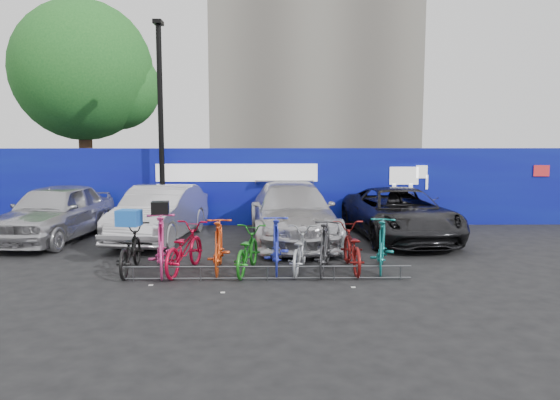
{
  "coord_description": "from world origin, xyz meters",
  "views": [
    {
      "loc": [
        0.09,
        -10.95,
        2.84
      ],
      "look_at": [
        0.28,
        2.0,
        1.27
      ],
      "focal_mm": 35.0,
      "sensor_mm": 36.0,
      "label": 1
    }
  ],
  "objects_px": {
    "tree": "(89,74)",
    "bike_7": "(325,247)",
    "bike_rack": "(267,273)",
    "bike_6": "(299,250)",
    "lamppost": "(161,119)",
    "car_1": "(160,213)",
    "bike_4": "(247,250)",
    "bike_2": "(184,248)",
    "bike_0": "(130,249)",
    "bike_1": "(161,244)",
    "bike_8": "(351,248)",
    "bike_3": "(219,246)",
    "bike_5": "(276,244)",
    "bike_9": "(382,245)",
    "car_2": "(292,212)",
    "car_3": "(399,214)",
    "car_0": "(55,212)"
  },
  "relations": [
    {
      "from": "car_3",
      "to": "bike_1",
      "type": "relative_size",
      "value": 2.43
    },
    {
      "from": "bike_9",
      "to": "car_2",
      "type": "bearing_deg",
      "value": -48.7
    },
    {
      "from": "lamppost",
      "to": "bike_1",
      "type": "distance_m",
      "value": 6.07
    },
    {
      "from": "car_3",
      "to": "bike_8",
      "type": "height_order",
      "value": "car_3"
    },
    {
      "from": "tree",
      "to": "bike_0",
      "type": "height_order",
      "value": "tree"
    },
    {
      "from": "tree",
      "to": "bike_4",
      "type": "distance_m",
      "value": 12.73
    },
    {
      "from": "car_0",
      "to": "bike_2",
      "type": "distance_m",
      "value": 5.31
    },
    {
      "from": "bike_2",
      "to": "bike_5",
      "type": "height_order",
      "value": "bike_5"
    },
    {
      "from": "lamppost",
      "to": "car_1",
      "type": "xyz_separation_m",
      "value": [
        0.27,
        -1.83,
        -2.54
      ]
    },
    {
      "from": "lamppost",
      "to": "bike_6",
      "type": "height_order",
      "value": "lamppost"
    },
    {
      "from": "bike_1",
      "to": "bike_2",
      "type": "height_order",
      "value": "bike_1"
    },
    {
      "from": "bike_2",
      "to": "bike_6",
      "type": "bearing_deg",
      "value": -166.59
    },
    {
      "from": "lamppost",
      "to": "car_1",
      "type": "height_order",
      "value": "lamppost"
    },
    {
      "from": "car_0",
      "to": "bike_6",
      "type": "height_order",
      "value": "car_0"
    },
    {
      "from": "bike_4",
      "to": "bike_5",
      "type": "height_order",
      "value": "bike_5"
    },
    {
      "from": "bike_1",
      "to": "bike_3",
      "type": "distance_m",
      "value": 1.17
    },
    {
      "from": "bike_5",
      "to": "car_2",
      "type": "bearing_deg",
      "value": -98.33
    },
    {
      "from": "car_2",
      "to": "bike_4",
      "type": "relative_size",
      "value": 2.96
    },
    {
      "from": "lamppost",
      "to": "car_1",
      "type": "distance_m",
      "value": 3.15
    },
    {
      "from": "bike_7",
      "to": "bike_9",
      "type": "bearing_deg",
      "value": -161.11
    },
    {
      "from": "lamppost",
      "to": "car_2",
      "type": "xyz_separation_m",
      "value": [
        3.83,
        -1.96,
        -2.51
      ]
    },
    {
      "from": "bike_1",
      "to": "bike_6",
      "type": "height_order",
      "value": "bike_1"
    },
    {
      "from": "tree",
      "to": "car_1",
      "type": "xyz_separation_m",
      "value": [
        3.85,
        -6.49,
        -4.34
      ]
    },
    {
      "from": "bike_rack",
      "to": "bike_6",
      "type": "relative_size",
      "value": 3.25
    },
    {
      "from": "car_0",
      "to": "bike_0",
      "type": "height_order",
      "value": "car_0"
    },
    {
      "from": "bike_0",
      "to": "bike_4",
      "type": "bearing_deg",
      "value": 175.98
    },
    {
      "from": "lamppost",
      "to": "bike_4",
      "type": "distance_m",
      "value": 6.66
    },
    {
      "from": "bike_2",
      "to": "bike_rack",
      "type": "bearing_deg",
      "value": 171.01
    },
    {
      "from": "bike_rack",
      "to": "bike_0",
      "type": "xyz_separation_m",
      "value": [
        -2.84,
        0.69,
        0.32
      ]
    },
    {
      "from": "bike_0",
      "to": "bike_7",
      "type": "relative_size",
      "value": 1.04
    },
    {
      "from": "bike_rack",
      "to": "bike_9",
      "type": "relative_size",
      "value": 3.06
    },
    {
      "from": "car_3",
      "to": "bike_2",
      "type": "bearing_deg",
      "value": -151.22
    },
    {
      "from": "car_1",
      "to": "bike_9",
      "type": "relative_size",
      "value": 2.41
    },
    {
      "from": "bike_0",
      "to": "bike_4",
      "type": "xyz_separation_m",
      "value": [
        2.41,
        -0.06,
        -0.02
      ]
    },
    {
      "from": "lamppost",
      "to": "car_3",
      "type": "xyz_separation_m",
      "value": [
        6.75,
        -1.76,
        -2.58
      ]
    },
    {
      "from": "tree",
      "to": "bike_3",
      "type": "bearing_deg",
      "value": -59.87
    },
    {
      "from": "bike_5",
      "to": "bike_8",
      "type": "xyz_separation_m",
      "value": [
        1.57,
        -0.01,
        -0.08
      ]
    },
    {
      "from": "lamppost",
      "to": "bike_rack",
      "type": "distance_m",
      "value": 7.48
    },
    {
      "from": "bike_5",
      "to": "bike_2",
      "type": "bearing_deg",
      "value": 2.21
    },
    {
      "from": "car_2",
      "to": "car_0",
      "type": "bearing_deg",
      "value": 175.1
    },
    {
      "from": "bike_rack",
      "to": "car_2",
      "type": "bearing_deg",
      "value": 81.18
    },
    {
      "from": "bike_7",
      "to": "bike_6",
      "type": "bearing_deg",
      "value": 0.38
    },
    {
      "from": "bike_4",
      "to": "bike_2",
      "type": "bearing_deg",
      "value": 7.45
    },
    {
      "from": "tree",
      "to": "bike_7",
      "type": "height_order",
      "value": "tree"
    },
    {
      "from": "car_3",
      "to": "bike_4",
      "type": "bearing_deg",
      "value": -142.97
    },
    {
      "from": "bike_8",
      "to": "bike_9",
      "type": "xyz_separation_m",
      "value": [
        0.64,
        0.01,
        0.06
      ]
    },
    {
      "from": "bike_9",
      "to": "bike_rack",
      "type": "bearing_deg",
      "value": 31.02
    },
    {
      "from": "bike_1",
      "to": "bike_8",
      "type": "bearing_deg",
      "value": 170.78
    },
    {
      "from": "bike_2",
      "to": "car_1",
      "type": "bearing_deg",
      "value": -58.23
    },
    {
      "from": "car_0",
      "to": "bike_2",
      "type": "xyz_separation_m",
      "value": [
        4.0,
        -3.48,
        -0.27
      ]
    }
  ]
}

